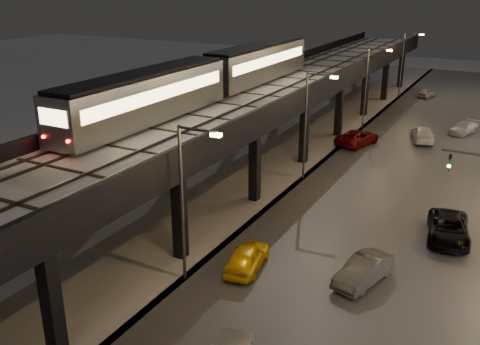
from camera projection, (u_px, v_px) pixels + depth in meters
The scene contains 18 objects.
road_surface at pixel (412, 180), 44.89m from camera, with size 17.00×120.00×0.06m, color #46474D.
under_viaduct_pavement at pixel (267, 156), 50.84m from camera, with size 11.00×120.00×0.06m, color #9FA1A8.
elevated_viaduct at pixel (252, 105), 46.30m from camera, with size 9.00×100.00×6.30m.
viaduct_trackbed at pixel (253, 96), 46.14m from camera, with size 8.40×100.00×0.32m.
viaduct_parapet_streetside at pixel (300, 96), 44.08m from camera, with size 0.30×100.00×1.10m, color black.
viaduct_parapet_far at pixel (210, 86), 47.92m from camera, with size 0.30×100.00×1.10m, color black.
streetlight_left_1 at pixel (186, 194), 28.36m from camera, with size 2.57×0.28×9.00m.
streetlight_left_2 at pixel (309, 119), 43.27m from camera, with size 2.57×0.28×9.00m.
streetlight_left_3 at pixel (369, 82), 58.18m from camera, with size 2.57×0.28×9.00m.
streetlight_left_4 at pixel (404, 61), 73.10m from camera, with size 2.57×0.28×9.00m.
subway_train at pixel (211, 76), 44.31m from camera, with size 2.85×34.64×3.40m.
car_taxi at pixel (247, 258), 31.06m from camera, with size 1.72×4.27×1.46m, color yellow.
car_mid_silver at pixel (357, 138), 53.97m from camera, with size 2.50×5.41×1.50m, color #6A0908.
car_mid_dark at pixel (422, 134), 55.21m from camera, with size 2.07×5.09×1.48m, color white.
car_far_white at pixel (427, 93), 75.20m from camera, with size 1.48×3.67×1.25m, color #959698.
car_onc_silver at pixel (364, 271), 29.66m from camera, with size 1.55×4.44×1.46m, color #414449.
car_onc_dark at pixel (448, 229), 34.48m from camera, with size 2.52×5.47×1.52m, color black.
car_onc_white at pixel (464, 128), 57.90m from camera, with size 1.73×4.26×1.23m, color silver.
Camera 1 is at (14.43, -8.79, 16.13)m, focal length 40.00 mm.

